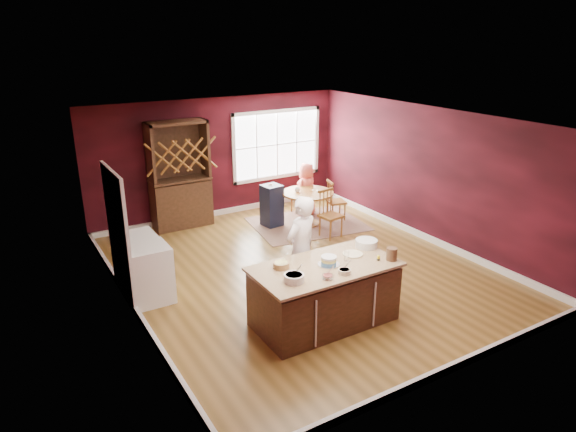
# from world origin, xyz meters

# --- Properties ---
(room_shell) EXTENTS (7.00, 7.00, 7.00)m
(room_shell) POSITION_xyz_m (0.00, 0.00, 1.35)
(room_shell) COLOR brown
(room_shell) RESTS_ON ground
(window) EXTENTS (2.36, 0.10, 1.66)m
(window) POSITION_xyz_m (1.50, 3.47, 1.50)
(window) COLOR white
(window) RESTS_ON room_shell
(doorway) EXTENTS (0.08, 1.26, 2.13)m
(doorway) POSITION_xyz_m (-2.97, 0.60, 1.02)
(doorway) COLOR white
(doorway) RESTS_ON room_shell
(kitchen_island) EXTENTS (2.10, 1.10, 0.92)m
(kitchen_island) POSITION_xyz_m (-0.65, -1.67, 0.44)
(kitchen_island) COLOR black
(kitchen_island) RESTS_ON ground
(dining_table) EXTENTS (1.13, 1.13, 0.75)m
(dining_table) POSITION_xyz_m (1.37, 1.88, 0.53)
(dining_table) COLOR brown
(dining_table) RESTS_ON ground
(baker) EXTENTS (0.73, 0.59, 1.73)m
(baker) POSITION_xyz_m (-0.58, -0.91, 0.86)
(baker) COLOR silver
(baker) RESTS_ON ground
(layer_cake) EXTENTS (0.32, 0.32, 0.13)m
(layer_cake) POSITION_xyz_m (-0.60, -1.68, 0.98)
(layer_cake) COLOR silver
(layer_cake) RESTS_ON kitchen_island
(bowl_blue) EXTENTS (0.28, 0.28, 0.11)m
(bowl_blue) POSITION_xyz_m (-1.30, -1.87, 0.97)
(bowl_blue) COLOR white
(bowl_blue) RESTS_ON kitchen_island
(bowl_yellow) EXTENTS (0.23, 0.23, 0.09)m
(bowl_yellow) POSITION_xyz_m (-1.23, -1.42, 0.96)
(bowl_yellow) COLOR olive
(bowl_yellow) RESTS_ON kitchen_island
(bowl_pink) EXTENTS (0.16, 0.16, 0.06)m
(bowl_pink) POSITION_xyz_m (-0.86, -2.03, 0.95)
(bowl_pink) COLOR white
(bowl_pink) RESTS_ON kitchen_island
(bowl_olive) EXTENTS (0.17, 0.17, 0.06)m
(bowl_olive) POSITION_xyz_m (-0.58, -2.02, 0.95)
(bowl_olive) COLOR beige
(bowl_olive) RESTS_ON kitchen_island
(drinking_glass) EXTENTS (0.08, 0.08, 0.15)m
(drinking_glass) POSITION_xyz_m (-0.30, -1.70, 1.00)
(drinking_glass) COLOR silver
(drinking_glass) RESTS_ON kitchen_island
(dinner_plate) EXTENTS (0.30, 0.30, 0.02)m
(dinner_plate) POSITION_xyz_m (-0.09, -1.58, 0.93)
(dinner_plate) COLOR #F5E7AF
(dinner_plate) RESTS_ON kitchen_island
(white_tub) EXTENTS (0.34, 0.34, 0.12)m
(white_tub) POSITION_xyz_m (0.27, -1.45, 0.98)
(white_tub) COLOR silver
(white_tub) RESTS_ON kitchen_island
(stoneware_crock) EXTENTS (0.16, 0.16, 0.19)m
(stoneware_crock) POSITION_xyz_m (0.28, -2.02, 1.01)
(stoneware_crock) COLOR #533122
(stoneware_crock) RESTS_ON kitchen_island
(toy_figurine) EXTENTS (0.05, 0.05, 0.08)m
(toy_figurine) POSITION_xyz_m (0.10, -1.93, 0.96)
(toy_figurine) COLOR yellow
(toy_figurine) RESTS_ON kitchen_island
(rug) EXTENTS (2.61, 2.15, 0.01)m
(rug) POSITION_xyz_m (1.37, 1.88, 0.01)
(rug) COLOR brown
(rug) RESTS_ON ground
(chair_east) EXTENTS (0.46, 0.47, 0.93)m
(chair_east) POSITION_xyz_m (2.10, 1.81, 0.47)
(chair_east) COLOR olive
(chair_east) RESTS_ON ground
(chair_south) EXTENTS (0.47, 0.45, 1.01)m
(chair_south) POSITION_xyz_m (1.39, 1.02, 0.50)
(chair_south) COLOR brown
(chair_south) RESTS_ON ground
(chair_north) EXTENTS (0.57, 0.55, 1.06)m
(chair_north) POSITION_xyz_m (1.71, 2.67, 0.53)
(chair_north) COLOR brown
(chair_north) RESTS_ON ground
(seated_woman) EXTENTS (0.71, 0.58, 1.24)m
(seated_woman) POSITION_xyz_m (1.68, 2.42, 0.62)
(seated_woman) COLOR #F26555
(seated_woman) RESTS_ON ground
(high_chair) EXTENTS (0.43, 0.43, 0.97)m
(high_chair) POSITION_xyz_m (0.66, 2.23, 0.48)
(high_chair) COLOR #161F37
(high_chair) RESTS_ON ground
(toddler) EXTENTS (0.18, 0.14, 0.26)m
(toddler) POSITION_xyz_m (0.62, 2.23, 0.81)
(toddler) COLOR #8CA5BF
(toddler) RESTS_ON high_chair
(table_plate) EXTENTS (0.19, 0.19, 0.01)m
(table_plate) POSITION_xyz_m (1.63, 1.78, 0.76)
(table_plate) COLOR beige
(table_plate) RESTS_ON dining_table
(table_cup) EXTENTS (0.14, 0.14, 0.09)m
(table_cup) POSITION_xyz_m (1.17, 2.01, 0.80)
(table_cup) COLOR silver
(table_cup) RESTS_ON dining_table
(hutch) EXTENTS (1.26, 0.53, 2.31)m
(hutch) POSITION_xyz_m (-1.04, 3.22, 1.16)
(hutch) COLOR black
(hutch) RESTS_ON ground
(washer) EXTENTS (0.64, 0.62, 0.93)m
(washer) POSITION_xyz_m (-2.64, 0.28, 0.46)
(washer) COLOR silver
(washer) RESTS_ON ground
(dryer) EXTENTS (0.62, 0.60, 0.90)m
(dryer) POSITION_xyz_m (-2.64, 0.92, 0.45)
(dryer) COLOR silver
(dryer) RESTS_ON ground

